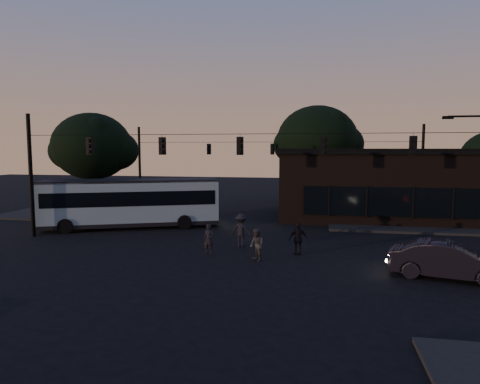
% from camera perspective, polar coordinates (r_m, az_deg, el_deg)
% --- Properties ---
extents(ground, '(120.00, 120.00, 0.00)m').
position_cam_1_polar(ground, '(20.42, -2.11, -9.54)').
color(ground, black).
rests_on(ground, ground).
extents(sidewalk_far_right, '(14.00, 10.00, 0.15)m').
position_cam_1_polar(sidewalk_far_right, '(34.47, 23.37, -3.56)').
color(sidewalk_far_right, black).
rests_on(sidewalk_far_right, ground).
extents(sidewalk_far_left, '(14.00, 10.00, 0.15)m').
position_cam_1_polar(sidewalk_far_left, '(38.32, -18.11, -2.47)').
color(sidewalk_far_left, black).
rests_on(sidewalk_far_left, ground).
extents(building, '(15.40, 10.41, 5.40)m').
position_cam_1_polar(building, '(35.58, 18.13, 1.18)').
color(building, black).
rests_on(building, ground).
extents(tree_behind, '(7.60, 7.60, 9.43)m').
position_cam_1_polar(tree_behind, '(41.21, 10.24, 6.82)').
color(tree_behind, black).
rests_on(tree_behind, ground).
extents(tree_left, '(6.40, 6.40, 8.30)m').
position_cam_1_polar(tree_left, '(37.08, -19.12, 5.75)').
color(tree_left, black).
rests_on(tree_left, ground).
extents(signal_rig_near, '(26.24, 0.30, 7.50)m').
position_cam_1_polar(signal_rig_near, '(23.63, 0.00, 3.50)').
color(signal_rig_near, black).
rests_on(signal_rig_near, ground).
extents(signal_rig_far, '(26.24, 0.30, 7.50)m').
position_cam_1_polar(signal_rig_far, '(39.46, 4.33, 4.06)').
color(signal_rig_far, black).
rests_on(signal_rig_far, ground).
extents(bus, '(11.89, 6.94, 3.31)m').
position_cam_1_polar(bus, '(30.11, -14.28, -1.13)').
color(bus, '#7B969D').
rests_on(bus, ground).
extents(car, '(4.95, 2.69, 1.55)m').
position_cam_1_polar(car, '(19.98, 26.04, -8.19)').
color(car, black).
rests_on(car, ground).
extents(pedestrian_a, '(0.61, 0.45, 1.55)m').
position_cam_1_polar(pedestrian_a, '(22.09, -4.19, -6.30)').
color(pedestrian_a, black).
rests_on(pedestrian_a, ground).
extents(pedestrian_b, '(0.93, 0.96, 1.56)m').
position_cam_1_polar(pedestrian_b, '(20.77, 2.24, -7.06)').
color(pedestrian_b, '#3A3A35').
rests_on(pedestrian_b, ground).
extents(pedestrian_c, '(1.06, 0.73, 1.67)m').
position_cam_1_polar(pedestrian_c, '(22.02, 7.77, -6.21)').
color(pedestrian_c, black).
rests_on(pedestrian_c, ground).
extents(pedestrian_d, '(1.30, 0.91, 1.84)m').
position_cam_1_polar(pedestrian_d, '(23.68, 0.19, -5.10)').
color(pedestrian_d, black).
rests_on(pedestrian_d, ground).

